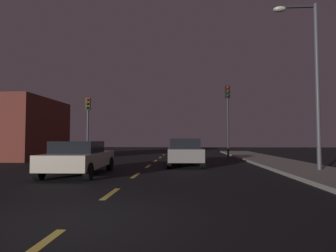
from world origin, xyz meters
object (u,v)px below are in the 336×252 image
traffic_signal_left (88,116)px  traffic_signal_right (228,108)px  street_lamp_right (310,71)px  car_stopped_ahead (184,152)px  car_adjacent_lane (79,157)px

traffic_signal_left → traffic_signal_right: bearing=0.0°
street_lamp_right → traffic_signal_right: bearing=107.4°
traffic_signal_right → car_stopped_ahead: size_ratio=1.19×
traffic_signal_right → street_lamp_right: size_ratio=0.71×
car_stopped_ahead → car_adjacent_lane: (-4.33, -4.34, -0.05)m
traffic_signal_right → car_adjacent_lane: bearing=-129.9°
traffic_signal_left → car_stopped_ahead: 8.86m
car_stopped_ahead → street_lamp_right: street_lamp_right is taller
traffic_signal_left → car_adjacent_lane: traffic_signal_left is taller
car_stopped_ahead → traffic_signal_left: bearing=147.4°
car_stopped_ahead → street_lamp_right: size_ratio=0.60×
traffic_signal_left → street_lamp_right: street_lamp_right is taller
car_adjacent_lane → street_lamp_right: bearing=6.8°
traffic_signal_left → car_stopped_ahead: size_ratio=1.01×
traffic_signal_right → car_adjacent_lane: traffic_signal_right is taller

